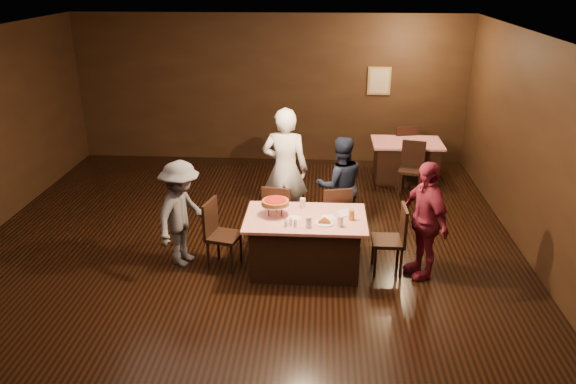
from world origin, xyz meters
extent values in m
plane|color=black|center=(0.00, 0.00, 0.00)|extent=(10.00, 10.00, 0.00)
cube|color=silver|center=(0.00, 0.00, 3.00)|extent=(8.00, 10.00, 0.04)
cube|color=black|center=(0.00, 5.00, 1.50)|extent=(8.00, 0.04, 3.00)
cube|color=black|center=(4.00, 0.00, 1.50)|extent=(0.04, 10.00, 3.00)
cube|color=tan|center=(2.20, 4.97, 1.70)|extent=(0.46, 0.03, 0.56)
cube|color=beige|center=(2.20, 4.95, 1.70)|extent=(0.38, 0.01, 0.48)
cube|color=#B1140B|center=(0.88, 0.36, 0.39)|extent=(1.60, 1.00, 0.77)
cube|color=red|center=(2.68, 3.87, 0.39)|extent=(1.30, 0.90, 0.77)
cube|color=black|center=(0.48, 1.11, 0.47)|extent=(0.49, 0.49, 0.95)
cube|color=black|center=(1.28, 1.11, 0.47)|extent=(0.50, 0.50, 0.95)
cube|color=black|center=(-0.22, 0.36, 0.47)|extent=(0.51, 0.51, 0.95)
cube|color=black|center=(1.98, 0.36, 0.47)|extent=(0.42, 0.42, 0.95)
cube|color=black|center=(2.68, 3.17, 0.47)|extent=(0.51, 0.51, 0.95)
cube|color=black|center=(2.68, 4.47, 0.47)|extent=(0.50, 0.50, 0.95)
imported|color=white|center=(0.53, 1.67, 0.96)|extent=(0.74, 0.53, 1.92)
imported|color=black|center=(1.37, 1.55, 0.76)|extent=(0.84, 0.72, 1.53)
imported|color=#58585E|center=(-0.79, 0.42, 0.74)|extent=(0.85, 1.09, 1.49)
imported|color=maroon|center=(2.43, 0.31, 0.80)|extent=(0.73, 1.01, 1.59)
cylinder|color=black|center=(0.48, 0.51, 0.84)|extent=(0.01, 0.01, 0.15)
cylinder|color=black|center=(0.40, 0.36, 0.84)|extent=(0.01, 0.01, 0.15)
cylinder|color=black|center=(0.57, 0.36, 0.84)|extent=(0.01, 0.01, 0.15)
cylinder|color=silver|center=(0.48, 0.41, 0.93)|extent=(0.38, 0.38, 0.01)
cylinder|color=#B27233|center=(0.48, 0.41, 0.96)|extent=(0.35, 0.35, 0.05)
cylinder|color=#A5140C|center=(0.48, 0.41, 0.98)|extent=(0.30, 0.30, 0.01)
cylinder|color=white|center=(1.13, 0.18, 0.78)|extent=(0.25, 0.25, 0.01)
cylinder|color=#B27233|center=(1.13, 0.18, 0.81)|extent=(0.18, 0.18, 0.04)
cylinder|color=#A5140C|center=(1.13, 0.18, 0.83)|extent=(0.14, 0.14, 0.01)
cylinder|color=white|center=(1.43, 0.51, 0.78)|extent=(0.25, 0.25, 0.01)
cylinder|color=silver|center=(0.93, 0.06, 0.84)|extent=(0.08, 0.08, 0.14)
cylinder|color=silver|center=(1.33, 0.11, 0.84)|extent=(0.08, 0.08, 0.14)
cylinder|color=#BF7F26|center=(1.48, 0.31, 0.84)|extent=(0.08, 0.08, 0.14)
cylinder|color=silver|center=(0.83, 0.66, 0.84)|extent=(0.08, 0.08, 0.14)
cylinder|color=silver|center=(0.70, 0.11, 0.81)|extent=(0.04, 0.04, 0.08)
cylinder|color=silver|center=(0.70, 0.11, 0.85)|extent=(0.05, 0.05, 0.02)
cylinder|color=silver|center=(0.76, 0.06, 0.81)|extent=(0.04, 0.04, 0.08)
cylinder|color=silver|center=(0.76, 0.06, 0.85)|extent=(0.05, 0.05, 0.02)
cylinder|color=silver|center=(0.64, 0.06, 0.81)|extent=(0.04, 0.04, 0.08)
cylinder|color=silver|center=(0.64, 0.06, 0.85)|extent=(0.05, 0.05, 0.02)
cube|color=white|center=(1.18, 0.36, 0.77)|extent=(0.19, 0.19, 0.01)
cube|color=white|center=(0.73, 0.31, 0.77)|extent=(0.21, 0.21, 0.01)
camera|label=1|loc=(1.07, -6.38, 3.86)|focal=35.00mm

